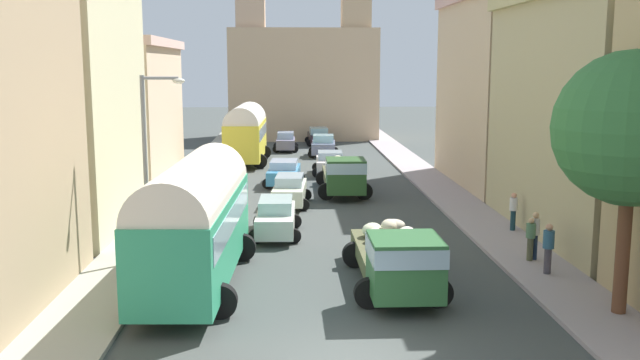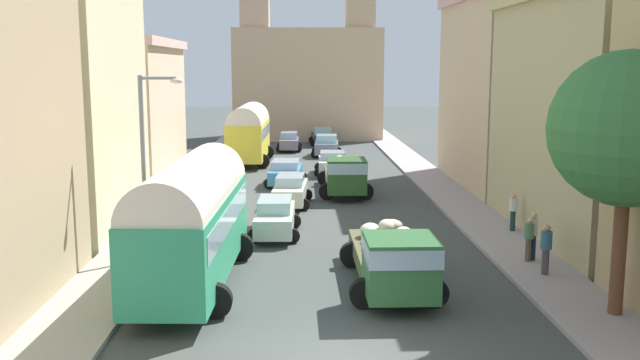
{
  "view_description": "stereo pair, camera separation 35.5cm",
  "coord_description": "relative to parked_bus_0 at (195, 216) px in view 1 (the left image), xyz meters",
  "views": [
    {
      "loc": [
        -1.43,
        -15.95,
        7.08
      ],
      "look_at": [
        0.0,
        16.21,
        1.8
      ],
      "focal_mm": 39.45,
      "sensor_mm": 36.0,
      "label": 1
    },
    {
      "loc": [
        -1.07,
        -15.97,
        7.08
      ],
      "look_at": [
        0.0,
        16.21,
        1.8
      ],
      "focal_mm": 39.45,
      "sensor_mm": 36.0,
      "label": 2
    }
  ],
  "objects": [
    {
      "name": "roadside_tree_0",
      "position": [
        12.33,
        -3.39,
        3.05
      ],
      "size": [
        4.28,
        4.28,
        7.52
      ],
      "color": "brown",
      "rests_on": "ground"
    },
    {
      "name": "streetlamp_near",
      "position": [
        -1.88,
        2.69,
        1.67
      ],
      "size": [
        1.56,
        0.28,
        6.73
      ],
      "color": "gray",
      "rests_on": "ground"
    },
    {
      "name": "pedestrian_2",
      "position": [
        11.61,
        1.99,
        -1.33
      ],
      "size": [
        0.45,
        0.45,
        1.7
      ],
      "color": "#4A4C36",
      "rests_on": "ground"
    },
    {
      "name": "pedestrian_0",
      "position": [
        11.66,
        0.38,
        -1.25
      ],
      "size": [
        0.53,
        0.53,
        1.86
      ],
      "color": "#48434C",
      "rests_on": "ground"
    },
    {
      "name": "building_left_2",
      "position": [
        -6.6,
        19.5,
        2.0
      ],
      "size": [
        5.57,
        11.4,
        8.56
      ],
      "color": "beige",
      "rests_on": "ground"
    },
    {
      "name": "building_right_2",
      "position": [
        15.49,
        18.86,
        3.43
      ],
      "size": [
        5.63,
        12.35,
        11.4
      ],
      "color": "#CCAE89",
      "rests_on": "ground"
    },
    {
      "name": "pedestrian_1",
      "position": [
        11.83,
        2.14,
        -1.21
      ],
      "size": [
        0.41,
        0.41,
        1.88
      ],
      "color": "#1A2841",
      "rests_on": "ground"
    },
    {
      "name": "car_5",
      "position": [
        2.7,
        19.28,
        -1.55
      ],
      "size": [
        2.53,
        4.42,
        1.48
      ],
      "color": "#3D8ABD",
      "rests_on": "ground"
    },
    {
      "name": "sidewalk_left",
      "position": [
        -2.82,
        20.87,
        -2.24
      ],
      "size": [
        2.5,
        70.0,
        0.14
      ],
      "primitive_type": "cube",
      "color": "#9F9D8E",
      "rests_on": "ground"
    },
    {
      "name": "building_right_1",
      "position": [
        15.75,
        6.14,
        2.89
      ],
      "size": [
        6.2,
        12.47,
        10.33
      ],
      "color": "tan",
      "rests_on": "ground"
    },
    {
      "name": "car_0",
      "position": [
        5.67,
        23.23,
        -1.54
      ],
      "size": [
        2.45,
        3.93,
        1.51
      ],
      "color": "white",
      "rests_on": "ground"
    },
    {
      "name": "pedestrian_3",
      "position": [
        12.48,
        6.63,
        -1.3
      ],
      "size": [
        0.45,
        0.45,
        1.76
      ],
      "color": "#18343D",
      "rests_on": "ground"
    },
    {
      "name": "car_2",
      "position": [
        5.65,
        40.58,
        -1.53
      ],
      "size": [
        2.42,
        4.31,
        1.55
      ],
      "color": "black",
      "rests_on": "ground"
    },
    {
      "name": "car_3",
      "position": [
        2.44,
        6.73,
        -1.51
      ],
      "size": [
        2.2,
        4.39,
        1.58
      ],
      "color": "silver",
      "rests_on": "ground"
    },
    {
      "name": "distant_church",
      "position": [
        4.43,
        46.16,
        3.64
      ],
      "size": [
        13.99,
        7.05,
        17.08
      ],
      "color": "tan",
      "rests_on": "ground"
    },
    {
      "name": "parked_bus_0",
      "position": [
        0.0,
        0.0,
        0.0
      ],
      "size": [
        3.53,
        9.57,
        4.16
      ],
      "color": "#2F996C",
      "rests_on": "ground"
    },
    {
      "name": "parked_bus_1",
      "position": [
        -0.11,
        28.7,
        0.05
      ],
      "size": [
        3.49,
        8.36,
        4.27
      ],
      "color": "yellow",
      "rests_on": "ground"
    },
    {
      "name": "car_6",
      "position": [
        2.73,
        36.08,
        -1.52
      ],
      "size": [
        2.14,
        3.81,
        1.57
      ],
      "color": "gray",
      "rests_on": "ground"
    },
    {
      "name": "car_4",
      "position": [
        3.03,
        13.1,
        -1.52
      ],
      "size": [
        2.31,
        4.41,
        1.56
      ],
      "color": "silver",
      "rests_on": "ground"
    },
    {
      "name": "sidewalk_right",
      "position": [
        11.68,
        20.87,
        -2.24
      ],
      "size": [
        2.5,
        70.0,
        0.14
      ],
      "primitive_type": "cube",
      "color": "#A09496",
      "rests_on": "ground"
    },
    {
      "name": "cargo_truck_0",
      "position": [
        6.35,
        -0.96,
        -1.15
      ],
      "size": [
        2.96,
        7.14,
        2.17
      ],
      "color": "#2C5F32",
      "rests_on": "ground"
    },
    {
      "name": "building_left_1",
      "position": [
        -6.32,
        8.4,
        3.29
      ],
      "size": [
        4.95,
        9.55,
        11.15
      ],
      "color": "beige",
      "rests_on": "ground"
    },
    {
      "name": "ground_plane",
      "position": [
        4.43,
        20.87,
        -2.31
      ],
      "size": [
        154.0,
        154.0,
        0.0
      ],
      "primitive_type": "plane",
      "color": "#404543"
    },
    {
      "name": "car_1",
      "position": [
        5.7,
        32.56,
        -1.47
      ],
      "size": [
        2.52,
        3.71,
        1.68
      ],
      "color": "slate",
      "rests_on": "ground"
    },
    {
      "name": "cargo_truck_1",
      "position": [
        5.98,
        15.8,
        -1.14
      ],
      "size": [
        2.97,
        7.35,
        2.22
      ],
      "color": "#294F25",
      "rests_on": "ground"
    }
  ]
}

